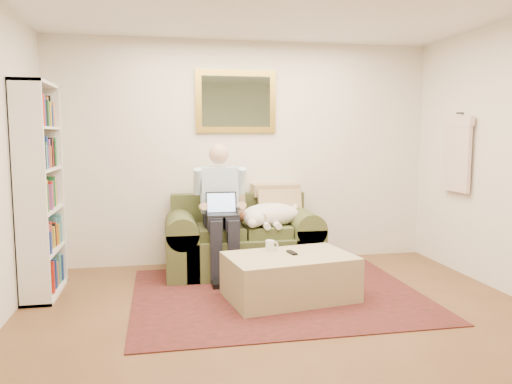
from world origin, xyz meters
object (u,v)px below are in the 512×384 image
object	(u,v)px
laptop	(222,209)
bookshelf	(40,190)
sofa	(242,245)
sleeping_dog	(271,215)
ottoman	(290,277)
seated_man	(221,211)
coffee_mug	(270,246)

from	to	relation	value
laptop	bookshelf	xyz separation A→B (m)	(-1.74, -0.22, 0.26)
sofa	laptop	world-z (taller)	laptop
laptop	sleeping_dog	xyz separation A→B (m)	(0.55, 0.13, -0.10)
ottoman	bookshelf	size ratio (longest dim) A/B	0.57
bookshelf	seated_man	bearing A→B (deg)	9.31
bookshelf	sofa	bearing A→B (deg)	12.44
sleeping_dog	bookshelf	distance (m)	2.35
ottoman	bookshelf	bearing A→B (deg)	165.75
laptop	bookshelf	bearing A→B (deg)	-172.80
bookshelf	sleeping_dog	bearing A→B (deg)	8.78
laptop	bookshelf	distance (m)	1.77
coffee_mug	bookshelf	bearing A→B (deg)	170.17
seated_man	coffee_mug	xyz separation A→B (m)	(0.39, -0.65, -0.24)
sleeping_dog	seated_man	bearing A→B (deg)	-172.87
seated_man	sleeping_dog	bearing A→B (deg)	7.13
laptop	coffee_mug	world-z (taller)	laptop
sleeping_dog	coffee_mug	bearing A→B (deg)	-103.00
seated_man	ottoman	xyz separation A→B (m)	(0.53, -0.86, -0.50)
laptop	coffee_mug	xyz separation A→B (m)	(0.39, -0.59, -0.28)
laptop	bookshelf	world-z (taller)	bookshelf
coffee_mug	bookshelf	xyz separation A→B (m)	(-2.13, 0.37, 0.54)
coffee_mug	bookshelf	world-z (taller)	bookshelf
sofa	bookshelf	world-z (taller)	bookshelf
sofa	bookshelf	xyz separation A→B (m)	(-1.99, -0.44, 0.71)
seated_man	laptop	bearing A→B (deg)	-90.00
ottoman	coffee_mug	world-z (taller)	coffee_mug
ottoman	coffee_mug	distance (m)	0.36
seated_man	sleeping_dog	size ratio (longest dim) A/B	2.04
sofa	sleeping_dog	xyz separation A→B (m)	(0.30, -0.09, 0.35)
ottoman	sleeping_dog	bearing A→B (deg)	88.49
seated_man	sofa	bearing A→B (deg)	31.45
sofa	sleeping_dog	size ratio (longest dim) A/B	2.43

